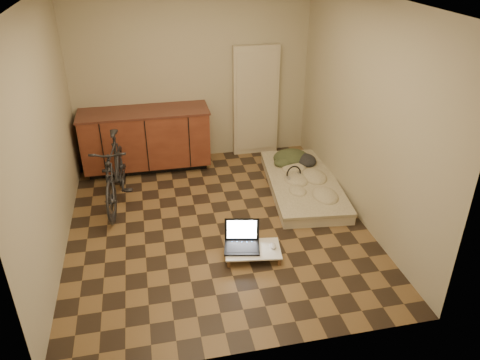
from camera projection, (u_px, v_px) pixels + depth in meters
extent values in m
cube|color=brown|center=(217.00, 224.00, 5.72)|extent=(3.50, 4.00, 0.00)
cube|color=tan|center=(192.00, 75.00, 6.83)|extent=(3.50, 0.00, 2.60)
cube|color=tan|center=(259.00, 224.00, 3.38)|extent=(3.50, 0.00, 2.60)
cube|color=tan|center=(45.00, 137.00, 4.78)|extent=(0.00, 4.00, 2.60)
cube|color=tan|center=(363.00, 113.00, 5.43)|extent=(0.00, 4.00, 2.60)
cube|color=black|center=(149.00, 164.00, 7.06)|extent=(1.70, 0.48, 0.10)
cube|color=#592619|center=(146.00, 138.00, 6.81)|extent=(1.80, 0.60, 0.78)
cube|color=#51281D|center=(143.00, 112.00, 6.62)|extent=(1.84, 0.62, 0.03)
cube|color=beige|center=(256.00, 101.00, 7.16)|extent=(0.70, 0.10, 1.70)
imported|color=black|center=(115.00, 168.00, 5.92)|extent=(0.63, 1.60, 1.01)
cube|color=beige|center=(303.00, 186.00, 6.44)|extent=(1.08, 1.95, 0.12)
cube|color=beige|center=(303.00, 181.00, 6.40)|extent=(1.11, 1.98, 0.04)
cube|color=brown|center=(229.00, 264.00, 4.97)|extent=(0.04, 0.04, 0.08)
cube|color=brown|center=(227.00, 245.00, 5.26)|extent=(0.04, 0.04, 0.08)
cube|color=brown|center=(279.00, 262.00, 5.00)|extent=(0.04, 0.04, 0.08)
cube|color=brown|center=(275.00, 243.00, 5.29)|extent=(0.04, 0.04, 0.08)
cube|color=silver|center=(253.00, 249.00, 5.11)|extent=(0.65, 0.47, 0.02)
cube|color=black|center=(242.00, 248.00, 5.10)|extent=(0.43, 0.35, 0.02)
cube|color=black|center=(242.00, 229.00, 5.19)|extent=(0.39, 0.15, 0.24)
cube|color=white|center=(242.00, 229.00, 5.19)|extent=(0.33, 0.12, 0.20)
ellipsoid|color=silver|center=(273.00, 246.00, 5.12)|extent=(0.08, 0.12, 0.04)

